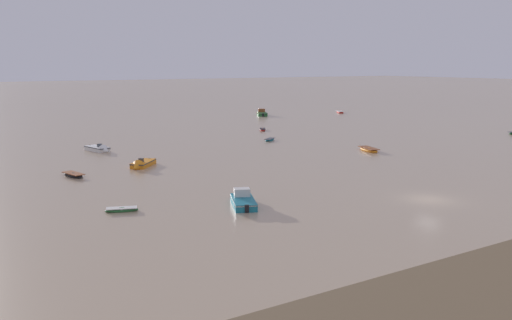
# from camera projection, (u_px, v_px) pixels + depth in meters

# --- Properties ---
(ground_plane) EXTENTS (800.00, 800.00, 0.00)m
(ground_plane) POSITION_uv_depth(u_px,v_px,m) (429.00, 200.00, 52.39)
(ground_plane) COLOR tan
(motorboat_moored_0) EXTENTS (4.81, 5.02, 1.77)m
(motorboat_moored_0) POSITION_uv_depth(u_px,v_px,m) (141.00, 165.00, 68.72)
(motorboat_moored_0) COLOR orange
(motorboat_moored_0) RESTS_ON ground
(rowboat_moored_0) EXTENTS (3.04, 1.93, 0.45)m
(rowboat_moored_0) POSITION_uv_depth(u_px,v_px,m) (122.00, 210.00, 48.25)
(rowboat_moored_0) COLOR #23602D
(rowboat_moored_0) RESTS_ON ground
(motorboat_moored_1) EXTENTS (4.82, 6.59, 2.39)m
(motorboat_moored_1) POSITION_uv_depth(u_px,v_px,m) (262.00, 114.00, 138.13)
(motorboat_moored_1) COLOR #23602D
(motorboat_moored_1) RESTS_ON ground
(motorboat_moored_3) EXTENTS (3.00, 5.42, 1.77)m
(motorboat_moored_3) POSITION_uv_depth(u_px,v_px,m) (100.00, 150.00, 81.22)
(motorboat_moored_3) COLOR white
(motorboat_moored_3) RESTS_ON ground
(rowboat_moored_4) EXTENTS (2.50, 3.20, 0.49)m
(rowboat_moored_4) POSITION_uv_depth(u_px,v_px,m) (263.00, 130.00, 106.75)
(rowboat_moored_4) COLOR red
(rowboat_moored_4) RESTS_ON ground
(rowboat_moored_5) EXTENTS (3.20, 4.46, 0.67)m
(rowboat_moored_5) POSITION_uv_depth(u_px,v_px,m) (340.00, 112.00, 144.81)
(rowboat_moored_5) COLOR red
(rowboat_moored_5) RESTS_ON ground
(rowboat_moored_6) EXTENTS (2.71, 4.77, 0.71)m
(rowboat_moored_6) POSITION_uv_depth(u_px,v_px,m) (369.00, 150.00, 81.50)
(rowboat_moored_6) COLOR orange
(rowboat_moored_6) RESTS_ON ground
(motorboat_moored_4) EXTENTS (3.95, 5.79, 2.09)m
(motorboat_moored_4) POSITION_uv_depth(u_px,v_px,m) (242.00, 200.00, 50.79)
(motorboat_moored_4) COLOR #197084
(motorboat_moored_4) RESTS_ON ground
(rowboat_moored_7) EXTENTS (3.06, 2.64, 0.48)m
(rowboat_moored_7) POSITION_uv_depth(u_px,v_px,m) (270.00, 140.00, 92.62)
(rowboat_moored_7) COLOR #197084
(rowboat_moored_7) RESTS_ON ground
(rowboat_moored_8) EXTENTS (2.05, 3.82, 0.57)m
(rowboat_moored_8) POSITION_uv_depth(u_px,v_px,m) (73.00, 175.00, 63.13)
(rowboat_moored_8) COLOR black
(rowboat_moored_8) RESTS_ON ground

